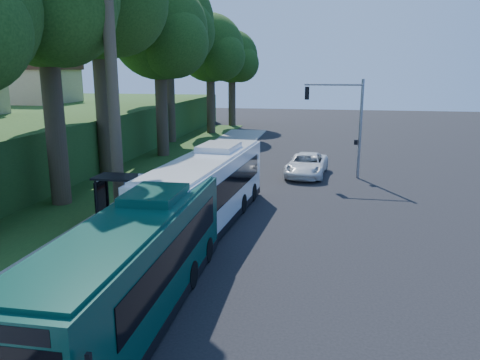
% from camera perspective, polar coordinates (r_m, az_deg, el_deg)
% --- Properties ---
extents(ground, '(140.00, 140.00, 0.00)m').
position_cam_1_polar(ground, '(25.13, 4.43, -4.38)').
color(ground, black).
rests_on(ground, ground).
extents(sidewalk, '(4.50, 70.00, 0.12)m').
position_cam_1_polar(sidewalk, '(26.82, -11.29, -3.32)').
color(sidewalk, gray).
rests_on(sidewalk, ground).
extents(red_curb, '(0.25, 30.00, 0.13)m').
position_cam_1_polar(red_curb, '(22.48, -9.56, -6.52)').
color(red_curb, maroon).
rests_on(red_curb, ground).
extents(grass_verge, '(8.00, 70.00, 0.06)m').
position_cam_1_polar(grass_verge, '(33.56, -17.22, -0.36)').
color(grass_verge, '#234719').
rests_on(grass_verge, ground).
extents(bus_shelter, '(3.20, 1.51, 2.55)m').
position_cam_1_polar(bus_shelter, '(23.81, -13.90, -1.21)').
color(bus_shelter, black).
rests_on(bus_shelter, ground).
extents(stop_sign_pole, '(0.35, 0.06, 3.17)m').
position_cam_1_polar(stop_sign_pole, '(21.13, -11.71, -2.17)').
color(stop_sign_pole, gray).
rests_on(stop_sign_pole, ground).
extents(traffic_signal_pole, '(4.10, 0.30, 7.00)m').
position_cam_1_polar(traffic_signal_pole, '(33.99, 12.81, 7.59)').
color(traffic_signal_pole, gray).
rests_on(traffic_signal_pole, ground).
extents(hillside_backdrop, '(24.00, 60.00, 8.80)m').
position_cam_1_polar(hillside_backdrop, '(48.65, -25.94, 5.87)').
color(hillside_backdrop, '#234719').
rests_on(hillside_backdrop, ground).
extents(tree_0, '(8.40, 8.00, 15.70)m').
position_cam_1_polar(tree_0, '(28.28, -22.66, 19.62)').
color(tree_0, '#382B1E').
rests_on(tree_0, ground).
extents(tree_2, '(8.82, 8.40, 15.12)m').
position_cam_1_polar(tree_2, '(42.40, -9.73, 16.99)').
color(tree_2, '#382B1E').
rests_on(tree_2, ground).
extents(tree_3, '(10.08, 9.60, 17.28)m').
position_cam_1_polar(tree_3, '(50.70, -8.77, 18.10)').
color(tree_3, '#382B1E').
rests_on(tree_3, ground).
extents(tree_4, '(8.40, 8.00, 14.14)m').
position_cam_1_polar(tree_4, '(57.53, -3.57, 15.39)').
color(tree_4, '#382B1E').
rests_on(tree_4, ground).
extents(tree_5, '(7.35, 7.00, 12.86)m').
position_cam_1_polar(tree_5, '(65.10, -0.93, 14.50)').
color(tree_5, '#382B1E').
rests_on(tree_5, ground).
extents(white_bus, '(3.58, 12.79, 3.77)m').
position_cam_1_polar(white_bus, '(23.44, -3.94, -1.00)').
color(white_bus, silver).
rests_on(white_bus, ground).
extents(teal_bus, '(2.73, 12.08, 3.59)m').
position_cam_1_polar(teal_bus, '(15.18, -12.54, -9.75)').
color(teal_bus, '#0A392E').
rests_on(teal_bus, ground).
extents(pickup, '(3.19, 6.03, 1.62)m').
position_cam_1_polar(pickup, '(34.72, 8.14, 1.86)').
color(pickup, white).
rests_on(pickup, ground).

